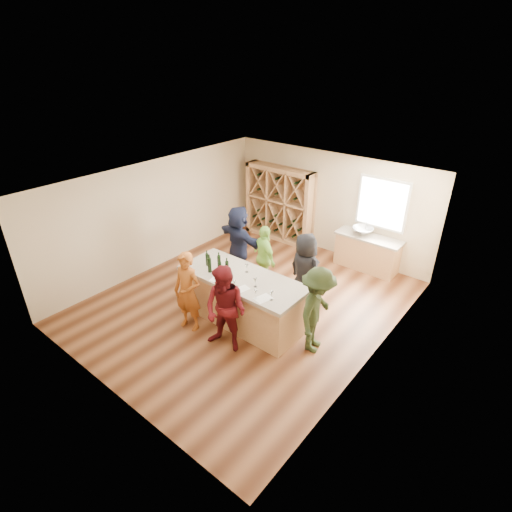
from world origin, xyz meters
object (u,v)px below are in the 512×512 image
Objects in this scene: tasting_counter_base at (243,300)px; wine_bottle_b at (210,265)px; person_near_left at (188,292)px; wine_bottle_e at (227,268)px; sink at (363,231)px; person_server at (317,311)px; person_near_right at (226,310)px; person_far_mid at (264,257)px; wine_bottle_a at (207,260)px; wine_bottle_c at (219,262)px; person_far_right at (305,271)px; wine_bottle_d at (220,269)px; person_far_left at (239,241)px; wine_rack at (279,204)px.

wine_bottle_b is at bearing -156.94° from tasting_counter_base.
tasting_counter_base is 1.17m from person_near_left.
wine_bottle_e is 0.17× the size of person_near_left.
sink is 0.31× the size of person_server.
person_near_right reaches higher than person_far_mid.
wine_bottle_a is 0.58m from wine_bottle_e.
tasting_counter_base is (-0.84, -3.77, -0.51)m from sink.
tasting_counter_base is at bearing 20.63° from wine_bottle_e.
wine_bottle_c is 0.17× the size of person_far_right.
person_near_right is at bearing -40.78° from wine_bottle_d.
sink is 4.25m from wine_bottle_a.
tasting_counter_base is 1.14m from wine_bottle_a.
person_far_left is (-0.90, 0.11, 0.12)m from person_far_mid.
wine_rack is at bearing 178.51° from sink.
person_server reaches higher than sink.
person_far_left is (-0.49, 1.58, -0.30)m from wine_bottle_a.
person_near_left is (-0.12, -0.81, -0.37)m from wine_bottle_c.
wine_bottle_b is 0.20× the size of person_far_mid.
person_far_left reaches higher than person_far_right.
wine_bottle_d reaches higher than wine_bottle_a.
person_far_mid reaches higher than sink.
tasting_counter_base is at bearing 84.05° from person_server.
wine_bottle_a is 0.85× the size of wine_bottle_b.
sink is 2.47m from person_far_right.
wine_rack is 4.85m from person_near_left.
wine_bottle_d is 0.79m from person_near_left.
wine_rack is 1.28× the size of person_near_left.
wine_bottle_e reaches higher than sink.
tasting_counter_base is at bearing 6.80° from wine_bottle_a.
tasting_counter_base is 1.49× the size of person_far_right.
person_near_right is at bearing -69.28° from tasting_counter_base.
person_near_left is at bearing -95.86° from wine_bottle_b.
person_server is (2.25, 0.25, -0.35)m from wine_bottle_c.
wine_bottle_d is 0.15m from wine_bottle_e.
person_server is at bearing 143.69° from person_far_right.
person_near_right reaches higher than wine_bottle_e.
person_far_left is at bearing 96.71° from person_near_left.
wine_bottle_d is at bearing 7.21° from wine_bottle_b.
wine_bottle_c is (0.06, 0.22, -0.01)m from wine_bottle_b.
person_far_right is at bearing 28.96° from person_server.
wine_bottle_d reaches higher than sink.
wine_bottle_d reaches higher than wine_bottle_e.
person_far_mid is (-1.32, -2.41, -0.22)m from sink.
person_near_left is 0.94× the size of person_far_left.
person_far_right is (1.31, 1.58, -0.37)m from wine_bottle_b.
person_far_right is at bearing -44.97° from wine_rack.
person_far_right is (0.34, 2.17, -0.01)m from person_near_right.
wine_bottle_c is at bearing 110.73° from person_far_mid.
person_far_mid is at bearing 74.92° from person_near_left.
wine_bottle_d is at bearing 89.42° from person_server.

